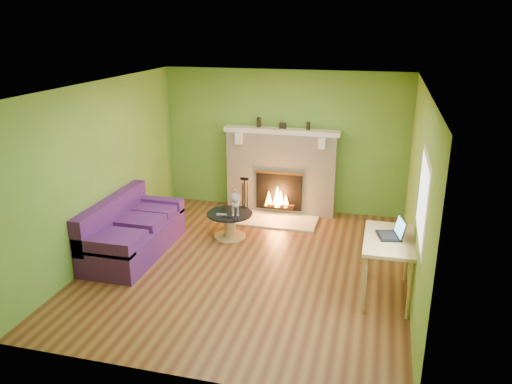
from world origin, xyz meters
TOP-DOWN VIEW (x-y plane):
  - floor at (0.00, 0.00)m, footprint 5.00×5.00m
  - ceiling at (0.00, 0.00)m, footprint 5.00×5.00m
  - wall_back at (0.00, 2.50)m, footprint 5.00×0.00m
  - wall_front at (0.00, -2.50)m, footprint 5.00×0.00m
  - wall_left at (-2.25, 0.00)m, footprint 0.00×5.00m
  - wall_right at (2.25, 0.00)m, footprint 0.00×5.00m
  - window_frame at (2.24, -0.90)m, footprint 0.00×1.20m
  - window_pane at (2.23, -0.90)m, footprint 0.00×1.06m
  - fireplace at (0.00, 2.32)m, footprint 2.10×0.46m
  - hearth at (0.00, 1.80)m, footprint 1.50×0.75m
  - mantel at (0.00, 2.30)m, footprint 2.10×0.28m
  - sofa at (-1.86, -0.02)m, footprint 0.88×1.92m
  - coffee_table at (-0.57, 0.92)m, footprint 0.75×0.75m
  - desk at (1.95, -0.36)m, footprint 0.64×1.10m
  - cat at (-0.49, 0.97)m, footprint 0.40×0.65m
  - remote_silver at (-0.67, 0.80)m, footprint 0.17×0.07m
  - remote_black at (-0.55, 0.74)m, footprint 0.16×0.07m
  - laptop at (1.93, -0.31)m, footprint 0.38×0.41m
  - fire_tools at (-0.60, 1.95)m, footprint 0.19×0.19m
  - mantel_vase_left at (-0.43, 2.33)m, footprint 0.08×0.08m
  - mantel_vase_right at (0.47, 2.33)m, footprint 0.07×0.07m
  - mantel_box at (0.01, 2.33)m, footprint 0.12×0.08m

SIDE VIEW (x-z plane):
  - floor at x=0.00m, z-range 0.00..0.00m
  - hearth at x=0.00m, z-range 0.00..0.03m
  - coffee_table at x=-0.57m, z-range 0.03..0.46m
  - sofa at x=-1.86m, z-range -0.10..0.77m
  - fire_tools at x=-0.60m, z-range 0.03..0.73m
  - remote_black at x=-0.55m, z-range 0.43..0.44m
  - remote_silver at x=-0.67m, z-range 0.43..0.44m
  - cat at x=-0.49m, z-range 0.43..0.81m
  - desk at x=1.95m, z-range 0.31..1.12m
  - fireplace at x=0.00m, z-range -0.02..1.56m
  - laptop at x=1.93m, z-range 0.81..1.07m
  - wall_back at x=0.00m, z-range -1.20..3.80m
  - wall_front at x=0.00m, z-range -1.20..3.80m
  - wall_left at x=-2.25m, z-range -1.20..3.80m
  - wall_right at x=2.25m, z-range -1.20..3.80m
  - mantel at x=0.00m, z-range 1.50..1.58m
  - window_frame at x=2.24m, z-range 0.95..2.15m
  - window_pane at x=2.23m, z-range 1.02..2.08m
  - mantel_box at x=0.01m, z-range 1.58..1.68m
  - mantel_vase_right at x=0.47m, z-range 1.58..1.72m
  - mantel_vase_left at x=-0.43m, z-range 1.58..1.76m
  - ceiling at x=0.00m, z-range 2.60..2.60m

